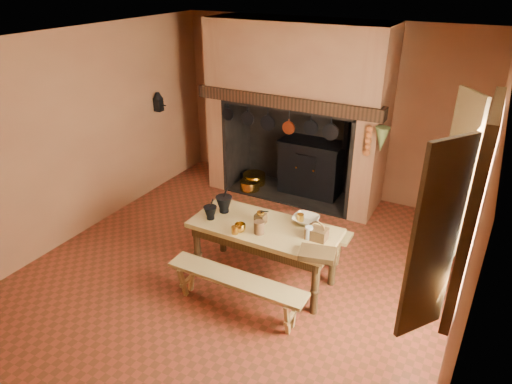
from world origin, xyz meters
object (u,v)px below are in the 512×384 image
at_px(work_table, 264,235).
at_px(wicker_basket, 317,233).
at_px(bench_front, 236,286).
at_px(coffee_grinder, 261,218).
at_px(iron_range, 312,167).
at_px(mixing_bowl, 306,220).

height_order(work_table, wicker_basket, wicker_basket).
bearing_deg(bench_front, work_table, 90.00).
bearing_deg(work_table, coffee_grinder, 150.18).
height_order(iron_range, coffee_grinder, iron_range).
relative_size(work_table, mixing_bowl, 5.66).
relative_size(work_table, wicker_basket, 7.51).
bearing_deg(mixing_bowl, work_table, -142.22).
height_order(iron_range, bench_front, iron_range).
bearing_deg(wicker_basket, work_table, -177.65).
relative_size(iron_range, wicker_basket, 6.90).
xyz_separation_m(bench_front, coffee_grinder, (-0.07, 0.71, 0.48)).
relative_size(work_table, bench_front, 1.07).
bearing_deg(coffee_grinder, wicker_basket, -0.24).
height_order(bench_front, wicker_basket, wicker_basket).
bearing_deg(mixing_bowl, coffee_grinder, -150.22).
distance_m(work_table, mixing_bowl, 0.52).
distance_m(work_table, wicker_basket, 0.67).
xyz_separation_m(work_table, mixing_bowl, (0.39, 0.30, 0.16)).
xyz_separation_m(mixing_bowl, wicker_basket, (0.25, -0.27, 0.03)).
bearing_deg(coffee_grinder, mixing_bowl, 30.38).
relative_size(iron_range, coffee_grinder, 8.61).
xyz_separation_m(work_table, bench_front, (0.00, -0.67, -0.29)).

